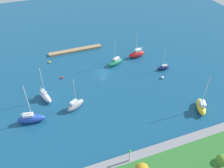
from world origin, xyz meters
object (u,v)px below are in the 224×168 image
(sailboat_green_off_beacon, at_px, (115,62))
(sailboat_blue_near_pier, at_px, (31,118))
(sailboat_yellow_by_breakwater, at_px, (201,106))
(sailboat_white_far_south, at_px, (45,96))
(sailboat_navy_far_north, at_px, (163,68))
(mooring_buoy_red, at_px, (62,77))
(harbor_beacon, at_px, (130,155))
(sailboat_red_east_end, at_px, (137,54))
(park_tree_midwest, at_px, (222,160))
(sailboat_gray_mid_basin, at_px, (75,105))
(mooring_buoy_white, at_px, (162,77))
(pier_dock, at_px, (75,50))
(mooring_buoy_yellow, at_px, (49,62))

(sailboat_green_off_beacon, distance_m, sailboat_blue_near_pier, 34.74)
(sailboat_green_off_beacon, relative_size, sailboat_yellow_by_breakwater, 0.85)
(sailboat_white_far_south, bearing_deg, sailboat_blue_near_pier, -51.96)
(sailboat_navy_far_north, height_order, sailboat_blue_near_pier, sailboat_blue_near_pier)
(mooring_buoy_red, bearing_deg, sailboat_green_off_beacon, -175.82)
(harbor_beacon, bearing_deg, sailboat_red_east_end, -117.05)
(sailboat_navy_far_north, height_order, mooring_buoy_red, sailboat_navy_far_north)
(park_tree_midwest, height_order, sailboat_blue_near_pier, sailboat_blue_near_pier)
(sailboat_gray_mid_basin, distance_m, sailboat_navy_far_north, 33.27)
(sailboat_green_off_beacon, xyz_separation_m, mooring_buoy_white, (-11.38, 12.79, -0.61))
(park_tree_midwest, relative_size, sailboat_yellow_by_breakwater, 0.43)
(park_tree_midwest, bearing_deg, mooring_buoy_red, -61.35)
(pier_dock, height_order, park_tree_midwest, park_tree_midwest)
(harbor_beacon, relative_size, sailboat_yellow_by_breakwater, 0.33)
(sailboat_yellow_by_breakwater, bearing_deg, pier_dock, 55.98)
(mooring_buoy_red, relative_size, mooring_buoy_white, 0.86)
(harbor_beacon, relative_size, sailboat_gray_mid_basin, 0.38)
(sailboat_gray_mid_basin, bearing_deg, mooring_buoy_red, 64.79)
(sailboat_white_far_south, relative_size, sailboat_yellow_by_breakwater, 0.98)
(sailboat_blue_near_pier, bearing_deg, sailboat_red_east_end, 37.58)
(sailboat_blue_near_pier, height_order, mooring_buoy_yellow, sailboat_blue_near_pier)
(mooring_buoy_white, bearing_deg, sailboat_gray_mid_basin, 6.89)
(mooring_buoy_red, bearing_deg, mooring_buoy_yellow, -77.16)
(sailboat_gray_mid_basin, relative_size, mooring_buoy_white, 10.98)
(sailboat_gray_mid_basin, xyz_separation_m, mooring_buoy_white, (-29.48, -3.56, -0.75))
(mooring_buoy_red, bearing_deg, sailboat_navy_far_north, 168.09)
(sailboat_green_off_beacon, bearing_deg, sailboat_blue_near_pier, 8.58)
(sailboat_gray_mid_basin, relative_size, sailboat_blue_near_pier, 0.82)
(sailboat_green_off_beacon, height_order, sailboat_yellow_by_breakwater, sailboat_yellow_by_breakwater)
(mooring_buoy_white, bearing_deg, sailboat_navy_far_north, -122.92)
(harbor_beacon, height_order, sailboat_navy_far_north, sailboat_navy_far_north)
(sailboat_white_far_south, relative_size, sailboat_blue_near_pier, 0.93)
(park_tree_midwest, xyz_separation_m, mooring_buoy_yellow, (26.86, -55.27, -4.51))
(sailboat_gray_mid_basin, relative_size, sailboat_yellow_by_breakwater, 0.87)
(sailboat_blue_near_pier, bearing_deg, sailboat_green_off_beacon, 41.31)
(sailboat_white_far_south, distance_m, sailboat_blue_near_pier, 8.90)
(sailboat_gray_mid_basin, distance_m, mooring_buoy_white, 29.71)
(sailboat_green_off_beacon, xyz_separation_m, sailboat_navy_far_north, (-14.20, 8.43, -0.26))
(sailboat_green_off_beacon, xyz_separation_m, mooring_buoy_yellow, (21.52, -9.08, -0.70))
(harbor_beacon, relative_size, mooring_buoy_white, 4.16)
(pier_dock, xyz_separation_m, sailboat_gray_mid_basin, (7.11, 30.08, 0.80))
(sailboat_yellow_by_breakwater, relative_size, mooring_buoy_red, 14.67)
(mooring_buoy_white, bearing_deg, harbor_beacon, 47.75)
(sailboat_gray_mid_basin, xyz_separation_m, sailboat_blue_near_pier, (11.99, 1.01, 0.07))
(pier_dock, height_order, sailboat_blue_near_pier, sailboat_blue_near_pier)
(sailboat_gray_mid_basin, bearing_deg, mooring_buoy_yellow, 68.51)
(sailboat_white_far_south, distance_m, mooring_buoy_white, 36.93)
(sailboat_gray_mid_basin, height_order, sailboat_navy_far_north, sailboat_gray_mid_basin)
(mooring_buoy_red, bearing_deg, sailboat_red_east_end, -173.23)
(park_tree_midwest, xyz_separation_m, sailboat_red_east_end, (-3.72, -48.14, -3.55))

